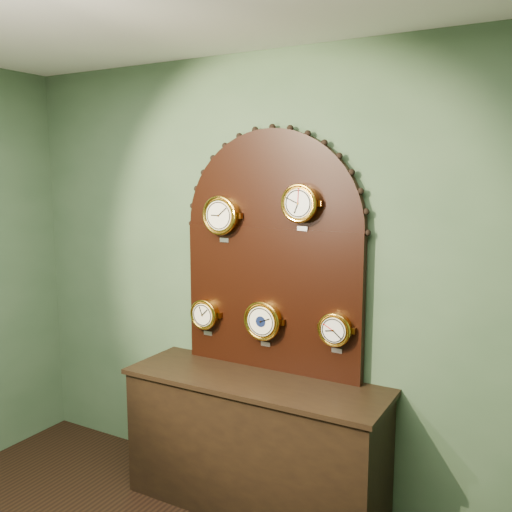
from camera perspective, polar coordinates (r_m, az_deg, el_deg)
The scene contains 8 objects.
wall_back at distance 3.52m, azimuth 2.00°, elevation -2.38°, with size 4.00×4.00×0.00m, color #415B3E.
shop_counter at distance 3.62m, azimuth -0.16°, elevation -18.84°, with size 1.60×0.50×0.80m, color black.
display_board at distance 3.44m, azimuth 1.64°, elevation 1.18°, with size 1.26×0.06×1.53m.
roman_clock at distance 3.53m, azimuth -3.58°, elevation 4.18°, with size 0.25×0.08×0.30m.
arabic_clock at distance 3.26m, azimuth 4.55°, elevation 5.40°, with size 0.23×0.08×0.28m.
hygrometer at distance 3.71m, azimuth -5.23°, elevation -5.95°, with size 0.20×0.08×0.25m.
barometer at distance 3.48m, azimuth 0.73°, elevation -6.62°, with size 0.25×0.08×0.30m.
tide_clock at distance 3.29m, azimuth 8.12°, elevation -7.43°, with size 0.20×0.08×0.25m.
Camera 1 is at (1.59, -0.57, 2.06)m, focal length 39.08 mm.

